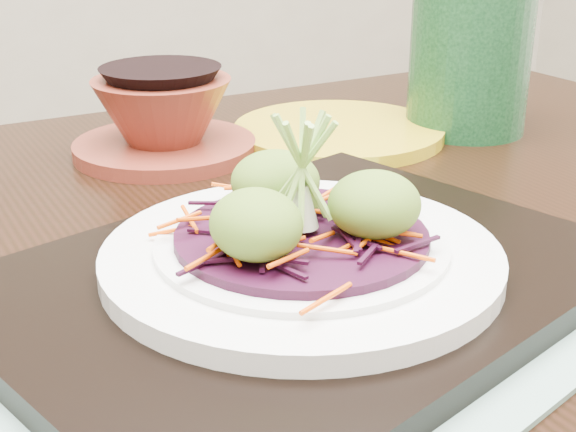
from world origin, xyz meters
name	(u,v)px	position (x,y,z in m)	size (l,w,h in m)	color
dining_table	(211,410)	(-0.05, -0.03, 0.71)	(1.39, 0.99, 0.82)	black
placemat	(301,294)	(0.00, -0.09, 0.82)	(0.43, 0.34, 0.00)	gray
serving_tray	(301,279)	(0.00, -0.09, 0.83)	(0.38, 0.28, 0.02)	black
white_plate	(301,255)	(0.00, -0.09, 0.85)	(0.24, 0.24, 0.02)	white
cabbage_bed	(302,236)	(0.00, -0.09, 0.86)	(0.15, 0.15, 0.01)	#2F091E
carrot_julienne	(302,225)	(0.00, -0.09, 0.87)	(0.19, 0.19, 0.01)	#DD4803
guacamole_scoops	(302,203)	(0.00, -0.09, 0.88)	(0.13, 0.12, 0.04)	#557523
scallion_garnish	(302,173)	(0.00, -0.09, 0.90)	(0.06, 0.06, 0.08)	#87B94A
terracotta_bowl_set	(163,121)	(0.00, 0.23, 0.85)	(0.18, 0.18, 0.07)	maroon
yellow_plate	(338,132)	(0.18, 0.21, 0.83)	(0.21, 0.21, 0.01)	#AF9113
green_jar	(469,62)	(0.31, 0.18, 0.89)	(0.12, 0.12, 0.14)	#1B4D24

